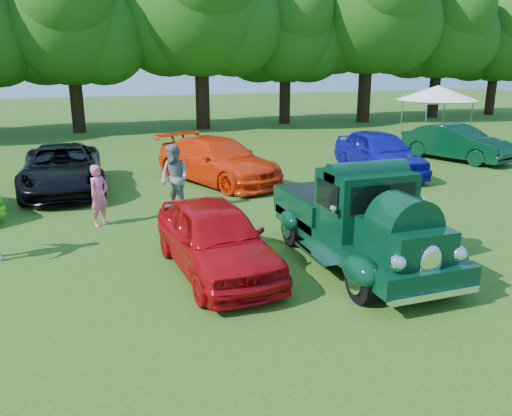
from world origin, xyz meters
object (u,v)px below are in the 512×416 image
object	(u,v)px
back_car_orange	(218,161)
spectator_grey	(174,178)
back_car_blue	(379,153)
red_convertible	(215,237)
back_car_green	(456,143)
back_car_black	(62,168)
hero_pickup	(358,222)
spectator_pink	(99,195)
canopy_tent	(438,93)

from	to	relation	value
back_car_orange	spectator_grey	bearing A→B (deg)	-147.62
back_car_blue	red_convertible	bearing A→B (deg)	-134.20
back_car_blue	spectator_grey	xyz separation A→B (m)	(-8.14, -2.34, 0.12)
back_car_orange	back_car_blue	size ratio (longest dim) A/B	1.10
back_car_orange	red_convertible	bearing A→B (deg)	-128.76
spectator_grey	red_convertible	bearing A→B (deg)	-34.50
back_car_green	spectator_grey	world-z (taller)	spectator_grey
back_car_orange	back_car_green	size ratio (longest dim) A/B	1.16
red_convertible	back_car_black	xyz separation A→B (m)	(-3.05, 8.06, 0.04)
red_convertible	hero_pickup	bearing A→B (deg)	-13.25
back_car_blue	spectator_pink	size ratio (longest dim) A/B	3.08
spectator_pink	spectator_grey	bearing A→B (deg)	-23.95
spectator_pink	spectator_grey	world-z (taller)	spectator_grey
back_car_black	back_car_green	bearing A→B (deg)	0.87
red_convertible	canopy_tent	xyz separation A→B (m)	(14.86, 12.28, 1.89)
red_convertible	back_car_blue	world-z (taller)	back_car_blue
spectator_grey	canopy_tent	bearing A→B (deg)	83.12
hero_pickup	canopy_tent	size ratio (longest dim) A/B	1.14
hero_pickup	spectator_pink	bearing A→B (deg)	138.96
back_car_black	red_convertible	bearing A→B (deg)	-69.32
red_convertible	back_car_green	bearing A→B (deg)	28.49
hero_pickup	back_car_green	size ratio (longest dim) A/B	1.11
back_car_blue	canopy_tent	xyz separation A→B (m)	(6.72, 5.39, 1.77)
red_convertible	back_car_blue	bearing A→B (deg)	35.96
back_car_orange	spectator_pink	xyz separation A→B (m)	(-4.15, -3.71, 0.01)
red_convertible	back_car_green	world-z (taller)	back_car_green
hero_pickup	canopy_tent	xyz separation A→B (m)	(11.91, 12.75, 1.73)
back_car_orange	spectator_pink	size ratio (longest dim) A/B	3.38
red_convertible	spectator_grey	bearing A→B (deg)	85.61
red_convertible	back_car_orange	size ratio (longest dim) A/B	0.78
hero_pickup	back_car_orange	bearing A→B (deg)	96.11
hero_pickup	back_car_blue	xyz separation A→B (m)	(5.20, 7.36, -0.04)
back_car_blue	canopy_tent	world-z (taller)	canopy_tent
spectator_pink	hero_pickup	bearing A→B (deg)	-82.55
back_car_green	canopy_tent	xyz separation A→B (m)	(1.95, 3.97, 1.84)
red_convertible	spectator_grey	distance (m)	4.56
red_convertible	spectator_grey	xyz separation A→B (m)	(0.01, 4.55, 0.24)
back_car_black	spectator_grey	distance (m)	4.66
back_car_blue	back_car_black	bearing A→B (deg)	179.60
spectator_grey	canopy_tent	distance (m)	16.82
red_convertible	canopy_tent	distance (m)	19.37
canopy_tent	back_car_black	bearing A→B (deg)	-166.74
hero_pickup	spectator_grey	bearing A→B (deg)	120.36
back_car_black	canopy_tent	bearing A→B (deg)	13.23
red_convertible	back_car_orange	bearing A→B (deg)	70.40
back_car_orange	back_car_blue	distance (m)	6.10
hero_pickup	spectator_pink	size ratio (longest dim) A/B	3.24
back_car_green	canopy_tent	bearing A→B (deg)	43.98
hero_pickup	canopy_tent	distance (m)	17.53
back_car_green	spectator_grey	size ratio (longest dim) A/B	2.44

